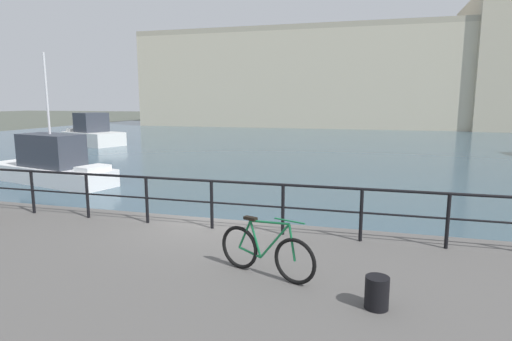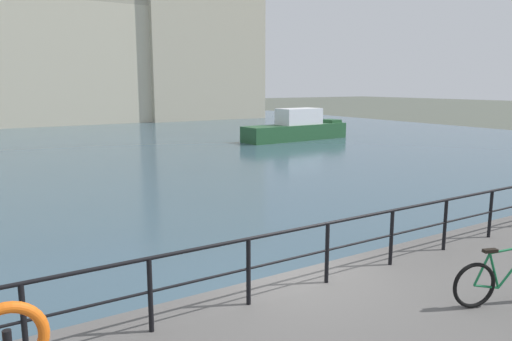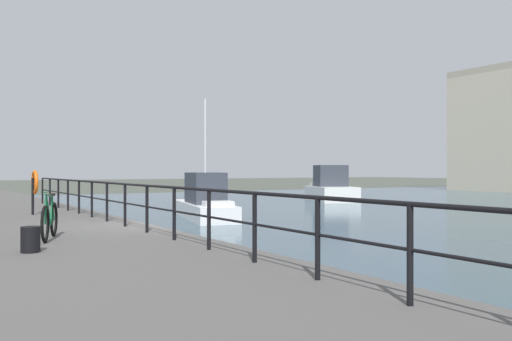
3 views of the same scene
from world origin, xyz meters
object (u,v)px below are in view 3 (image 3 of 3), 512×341
mooring_bollard (30,239)px  life_ring_stand (35,184)px  moored_green_narrowboat (331,188)px  parked_bicycle (50,220)px  moored_small_launch (205,201)px

mooring_bollard → life_ring_stand: life_ring_stand is taller
moored_green_narrowboat → life_ring_stand: bearing=142.5°
parked_bicycle → mooring_bollard: (1.69, -0.63, -0.17)m
moored_green_narrowboat → mooring_bollard: size_ratio=13.36×
moored_small_launch → mooring_bollard: 17.32m
moored_small_launch → parked_bicycle: bearing=-23.5°
mooring_bollard → life_ring_stand: 8.56m
life_ring_stand → moored_green_narrowboat: bearing=121.6°
moored_small_launch → life_ring_stand: size_ratio=5.22×
parked_bicycle → life_ring_stand: life_ring_stand is taller
parked_bicycle → mooring_bollard: bearing=-0.8°
parked_bicycle → life_ring_stand: (-6.71, 0.82, 0.59)m
life_ring_stand → parked_bicycle: bearing=-6.9°
parked_bicycle → life_ring_stand: size_ratio=1.21×
moored_small_launch → life_ring_stand: 10.39m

